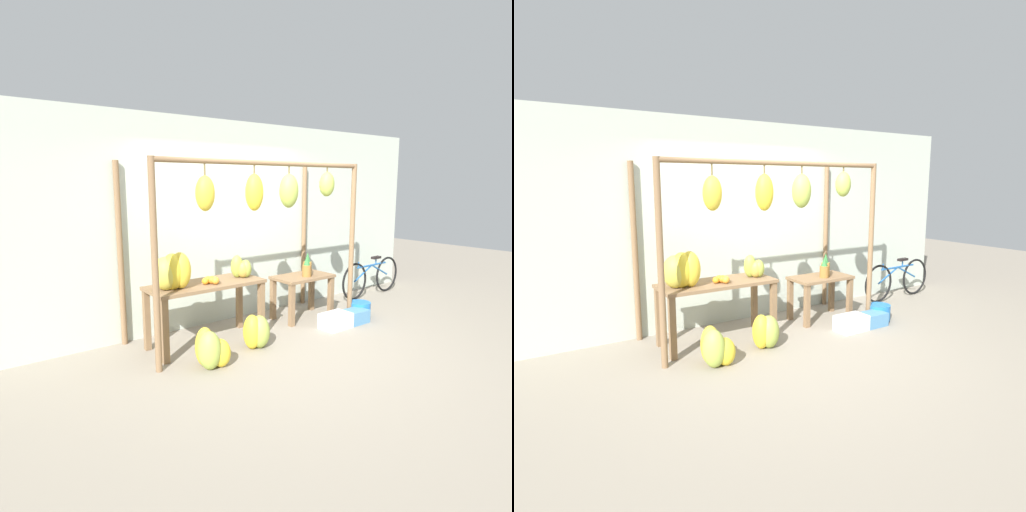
# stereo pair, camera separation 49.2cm
# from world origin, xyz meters

# --- Properties ---
(ground_plane) EXTENTS (20.00, 20.00, 0.00)m
(ground_plane) POSITION_xyz_m (0.00, 0.00, 0.00)
(ground_plane) COLOR gray
(shop_wall_back) EXTENTS (8.00, 0.08, 2.80)m
(shop_wall_back) POSITION_xyz_m (0.00, 1.42, 1.40)
(shop_wall_back) COLOR #B7C1B2
(shop_wall_back) RESTS_ON ground_plane
(stall_awning) EXTENTS (3.07, 1.13, 2.21)m
(stall_awning) POSITION_xyz_m (-0.00, 0.52, 1.63)
(stall_awning) COLOR brown
(stall_awning) RESTS_ON ground_plane
(display_table_main) EXTENTS (1.43, 0.59, 0.76)m
(display_table_main) POSITION_xyz_m (-0.68, 0.74, 0.63)
(display_table_main) COLOR brown
(display_table_main) RESTS_ON ground_plane
(display_table_side) EXTENTS (0.87, 0.50, 0.63)m
(display_table_side) POSITION_xyz_m (0.96, 0.78, 0.49)
(display_table_side) COLOR brown
(display_table_side) RESTS_ON ground_plane
(banana_pile_on_table) EXTENTS (0.52, 0.41, 0.42)m
(banana_pile_on_table) POSITION_xyz_m (-1.14, 0.70, 0.96)
(banana_pile_on_table) COLOR gold
(banana_pile_on_table) RESTS_ON display_table_main
(orange_pile) EXTENTS (0.21, 0.20, 0.10)m
(orange_pile) POSITION_xyz_m (-0.66, 0.66, 0.81)
(orange_pile) COLOR orange
(orange_pile) RESTS_ON display_table_main
(pineapple_cluster) EXTENTS (0.20, 0.20, 0.33)m
(pineapple_cluster) POSITION_xyz_m (1.01, 0.74, 0.76)
(pineapple_cluster) COLOR olive
(pineapple_cluster) RESTS_ON display_table_side
(banana_pile_ground_left) EXTENTS (0.45, 0.41, 0.44)m
(banana_pile_ground_left) POSITION_xyz_m (-1.02, 0.10, 0.20)
(banana_pile_ground_left) COLOR yellow
(banana_pile_ground_left) RESTS_ON ground_plane
(banana_pile_ground_right) EXTENTS (0.41, 0.36, 0.42)m
(banana_pile_ground_right) POSITION_xyz_m (-0.29, 0.25, 0.20)
(banana_pile_ground_right) COLOR #9EB247
(banana_pile_ground_right) RESTS_ON ground_plane
(fruit_crate_white) EXTENTS (0.42, 0.28, 0.21)m
(fruit_crate_white) POSITION_xyz_m (1.00, 0.16, 0.10)
(fruit_crate_white) COLOR silver
(fruit_crate_white) RESTS_ON ground_plane
(blue_bucket) EXTENTS (0.31, 0.31, 0.23)m
(blue_bucket) POSITION_xyz_m (1.66, 0.29, 0.11)
(blue_bucket) COLOR blue
(blue_bucket) RESTS_ON ground_plane
(parked_bicycle) EXTENTS (1.59, 0.12, 0.68)m
(parked_bicycle) POSITION_xyz_m (2.79, 0.97, 0.34)
(parked_bicycle) COLOR black
(parked_bicycle) RESTS_ON ground_plane
(papaya_pile) EXTENTS (0.27, 0.25, 0.29)m
(papaya_pile) POSITION_xyz_m (-0.16, 0.73, 0.89)
(papaya_pile) COLOR #93A33D
(papaya_pile) RESTS_ON display_table_main
(fruit_crate_purple) EXTENTS (0.37, 0.26, 0.19)m
(fruit_crate_purple) POSITION_xyz_m (1.38, 0.15, 0.09)
(fruit_crate_purple) COLOR #4C84B2
(fruit_crate_purple) RESTS_ON ground_plane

